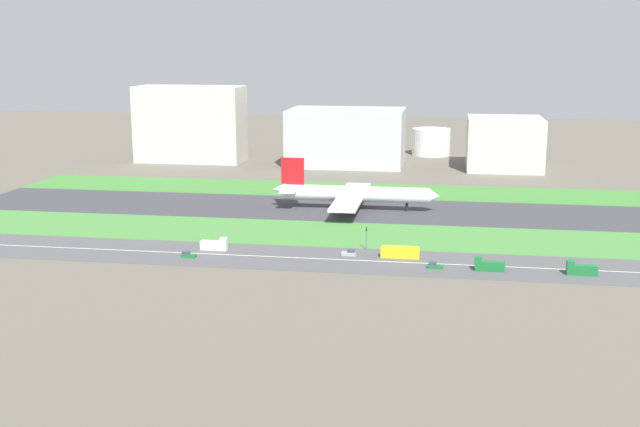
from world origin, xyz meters
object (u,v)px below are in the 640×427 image
object	(u,v)px
truck_2	(489,265)
car_2	(188,255)
car_0	(435,266)
fuel_tank_west	(340,139)
car_1	(349,253)
truck_1	(215,245)
terminal_building	(191,124)
bus_0	(400,252)
fuel_tank_east	(431,142)
airliner	(352,194)
fuel_tank_centre	(385,140)
truck_0	(581,269)
office_tower	(504,143)
traffic_light	(366,237)
hangar_building	(346,137)

from	to	relation	value
truck_2	car_2	bearing A→B (deg)	-0.00
car_0	fuel_tank_west	distance (m)	244.60
car_1	truck_1	bearing A→B (deg)	-180.00
truck_1	terminal_building	size ratio (longest dim) A/B	0.15
truck_1	bus_0	world-z (taller)	truck_1
fuel_tank_east	airliner	bearing A→B (deg)	-99.51
airliner	fuel_tank_east	size ratio (longest dim) A/B	2.99
truck_1	bus_0	size ratio (longest dim) A/B	0.72
car_2	fuel_tank_west	world-z (taller)	fuel_tank_west
bus_0	fuel_tank_centre	world-z (taller)	fuel_tank_centre
truck_0	office_tower	bearing A→B (deg)	-87.23
truck_1	fuel_tank_west	world-z (taller)	fuel_tank_west
car_0	bus_0	distance (m)	14.56
truck_2	truck_0	bearing A→B (deg)	-180.00
truck_2	car_2	distance (m)	89.01
truck_2	car_2	xyz separation A→B (m)	(-89.01, 0.00, -0.75)
truck_0	fuel_tank_east	distance (m)	241.75
car_1	office_tower	xyz separation A→B (m)	(57.09, 182.00, 12.19)
fuel_tank_centre	fuel_tank_east	size ratio (longest dim) A/B	0.87
office_tower	car_1	bearing A→B (deg)	-107.42
traffic_light	terminal_building	distance (m)	208.64
truck_2	hangar_building	world-z (taller)	hangar_building
bus_0	fuel_tank_east	size ratio (longest dim) A/B	0.53
car_2	bus_0	bearing A→B (deg)	-171.02
airliner	fuel_tank_west	bearing A→B (deg)	99.48
car_1	bus_0	bearing A→B (deg)	-0.00
bus_0	car_1	bearing A→B (deg)	180.00
traffic_light	terminal_building	world-z (taller)	terminal_building
car_1	fuel_tank_centre	world-z (taller)	fuel_tank_centre
office_tower	airliner	bearing A→B (deg)	-119.56
car_1	fuel_tank_west	size ratio (longest dim) A/B	0.23
bus_0	office_tower	xyz separation A→B (m)	(41.71, 182.00, 11.29)
car_1	truck_2	bearing A→B (deg)	-13.67
fuel_tank_centre	fuel_tank_east	world-z (taller)	fuel_tank_centre
airliner	fuel_tank_west	xyz separation A→B (m)	(-26.56, 159.00, 1.99)
truck_0	hangar_building	size ratio (longest dim) A/B	0.14
car_0	fuel_tank_centre	size ratio (longest dim) A/B	0.23
airliner	car_2	bearing A→B (deg)	-117.34
car_0	truck_1	xyz separation A→B (m)	(-68.40, 10.00, 0.75)
office_tower	fuel_tank_centre	size ratio (longest dim) A/B	2.06
fuel_tank_east	truck_2	bearing A→B (deg)	-84.69
bus_0	fuel_tank_west	xyz separation A→B (m)	(-49.51, 227.00, 6.40)
truck_1	fuel_tank_west	size ratio (longest dim) A/B	0.45
truck_1	hangar_building	xyz separation A→B (m)	(18.10, 182.00, 13.07)
car_1	terminal_building	world-z (taller)	terminal_building
truck_0	truck_1	size ratio (longest dim) A/B	1.00
truck_2	hangar_building	size ratio (longest dim) A/B	0.14
fuel_tank_centre	traffic_light	bearing A→B (deg)	-86.88
traffic_light	hangar_building	bearing A→B (deg)	99.35
truck_0	fuel_tank_centre	bearing A→B (deg)	-72.65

